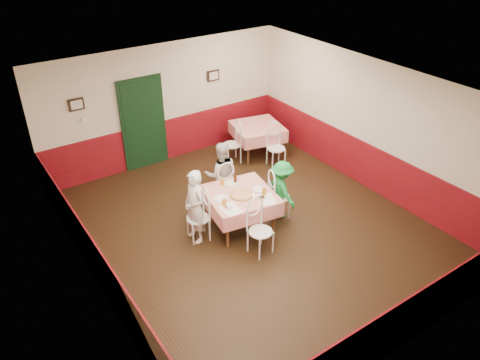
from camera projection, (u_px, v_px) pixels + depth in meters
floor at (252, 227)px, 9.07m from camera, size 7.00×7.00×0.00m
ceiling at (254, 89)px, 7.63m from camera, size 7.00×7.00×0.00m
back_wall at (165, 104)px, 10.83m from camera, size 6.00×0.10×2.80m
front_wall at (415, 276)px, 5.87m from camera, size 6.00×0.10×2.80m
left_wall at (88, 219)px, 6.90m from camera, size 0.10×7.00×2.80m
right_wall at (369, 125)px, 9.80m from camera, size 0.10×7.00×2.80m
wainscot_back at (168, 139)px, 11.29m from camera, size 6.00×0.03×1.00m
wainscot_front at (401, 325)px, 6.34m from camera, size 6.00×0.03×1.00m
wainscot_left at (98, 266)px, 7.37m from camera, size 0.03×7.00×1.00m
wainscot_right at (363, 163)px, 10.25m from camera, size 0.03×7.00×1.00m
door at (144, 125)px, 10.69m from camera, size 0.96×0.06×2.10m
picture_left at (76, 104)px, 9.60m from camera, size 0.32×0.03×0.26m
picture_right at (213, 76)px, 11.20m from camera, size 0.32×0.03×0.26m
thermostat at (84, 119)px, 9.83m from camera, size 0.10×0.03×0.10m
main_table at (240, 210)px, 8.91m from camera, size 1.40×1.40×0.77m
second_table at (257, 140)px, 11.54m from camera, size 1.33×1.33×0.77m
chair_left at (198, 218)px, 8.56m from camera, size 0.49×0.49×0.90m
chair_right at (279, 197)px, 9.18m from camera, size 0.53×0.53×0.90m
chair_far at (222, 186)px, 9.53m from camera, size 0.45×0.45×0.90m
chair_near at (261, 232)px, 8.21m from camera, size 0.46×0.46×0.90m
chair_second_a at (232, 145)px, 11.14m from camera, size 0.50×0.50×0.90m
chair_second_b at (276, 148)px, 10.97m from camera, size 0.50×0.50×0.90m
pizza at (242, 194)px, 8.65m from camera, size 0.49×0.49×0.03m
plate_left at (220, 198)px, 8.55m from camera, size 0.29×0.29×0.01m
plate_right at (260, 189)px, 8.83m from camera, size 0.29×0.29×0.01m
plate_far at (231, 183)px, 9.01m from camera, size 0.29×0.29×0.01m
glass_a at (224, 202)px, 8.33m from camera, size 0.08×0.08×0.13m
glass_b at (264, 191)px, 8.64m from camera, size 0.09×0.09×0.14m
glass_c at (222, 182)px, 8.94m from camera, size 0.08×0.08×0.12m
beer_bottle at (235, 177)px, 8.99m from camera, size 0.08×0.08×0.24m
shaker_a at (229, 209)px, 8.18m from camera, size 0.04×0.04×0.09m
shaker_b at (232, 208)px, 8.21m from camera, size 0.04×0.04×0.09m
shaker_c at (226, 207)px, 8.25m from camera, size 0.04×0.04×0.09m
menu_left at (231, 209)px, 8.26m from camera, size 0.31×0.41×0.00m
menu_right at (267, 199)px, 8.54m from camera, size 0.42×0.48×0.00m
wallet at (261, 197)px, 8.57m from camera, size 0.12×0.11×0.02m
diner_left at (195, 207)px, 8.40m from camera, size 0.36×0.54×1.43m
diner_far at (221, 174)px, 9.44m from camera, size 0.83×0.74×1.40m
diner_right at (282, 190)px, 9.12m from camera, size 0.51×0.82×1.20m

